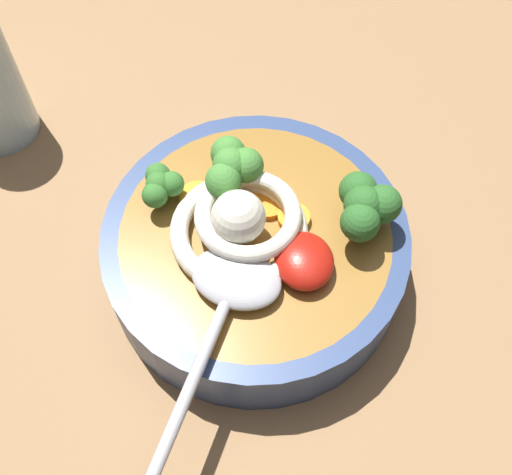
{
  "coord_description": "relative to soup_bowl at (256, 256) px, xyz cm",
  "views": [
    {
      "loc": [
        -22.37,
        2.14,
        46.9
      ],
      "look_at": [
        -0.32,
        -1.12,
        9.64
      ],
      "focal_mm": 44.69,
      "sensor_mm": 36.0,
      "label": 1
    }
  ],
  "objects": [
    {
      "name": "table_slab",
      "position": [
        0.32,
        1.12,
        -4.91
      ],
      "size": [
        114.7,
        114.7,
        4.43
      ],
      "primitive_type": "cube",
      "color": "#936D47",
      "rests_on": "ground"
    },
    {
      "name": "soup_bowl",
      "position": [
        0.0,
        0.0,
        0.0
      ],
      "size": [
        21.36,
        21.36,
        5.21
      ],
      "color": "#334775",
      "rests_on": "table_slab"
    },
    {
      "name": "noodle_pile",
      "position": [
        0.39,
        0.71,
        3.81
      ],
      "size": [
        10.32,
        10.11,
        4.15
      ],
      "color": "silver",
      "rests_on": "soup_bowl"
    },
    {
      "name": "soup_spoon",
      "position": [
        -4.52,
        2.43,
        3.32
      ],
      "size": [
        16.76,
        11.14,
        1.6
      ],
      "rotation": [
        0.0,
        0.0,
        2.65
      ],
      "color": "#B7B7BC",
      "rests_on": "soup_bowl"
    },
    {
      "name": "chili_sauce_dollop",
      "position": [
        -2.78,
        -2.75,
        3.5
      ],
      "size": [
        4.33,
        3.9,
        1.95
      ],
      "primitive_type": "ellipsoid",
      "color": "#B2190F",
      "rests_on": "soup_bowl"
    },
    {
      "name": "broccoli_floret_near_spoon",
      "position": [
        4.39,
        1.11,
        4.92
      ],
      "size": [
        4.85,
        4.17,
        3.83
      ],
      "color": "#7A9E60",
      "rests_on": "soup_bowl"
    },
    {
      "name": "broccoli_floret_beside_noodles",
      "position": [
        4.09,
        6.0,
        4.23
      ],
      "size": [
        3.45,
        2.97,
        2.73
      ],
      "color": "#7A9E60",
      "rests_on": "soup_bowl"
    },
    {
      "name": "broccoli_floret_rear",
      "position": [
        -0.17,
        -7.25,
        5.06
      ],
      "size": [
        5.12,
        4.41,
        4.05
      ],
      "color": "#7A9E60",
      "rests_on": "soup_bowl"
    },
    {
      "name": "carrot_slice_beside_chili",
      "position": [
        3.81,
        3.62,
        2.73
      ],
      "size": [
        2.51,
        2.51,
        0.42
      ],
      "primitive_type": "cylinder",
      "color": "orange",
      "rests_on": "soup_bowl"
    },
    {
      "name": "carrot_slice_far",
      "position": [
        0.97,
        -2.78,
        2.83
      ],
      "size": [
        2.25,
        2.25,
        0.63
      ],
      "primitive_type": "cylinder",
      "color": "orange",
      "rests_on": "soup_bowl"
    },
    {
      "name": "carrot_slice_center",
      "position": [
        2.61,
        -1.19,
        2.77
      ],
      "size": [
        2.78,
        2.78,
        0.49
      ],
      "primitive_type": "cylinder",
      "color": "orange",
      "rests_on": "soup_bowl"
    }
  ]
}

